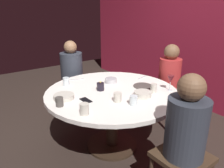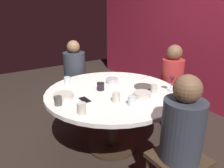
{
  "view_description": "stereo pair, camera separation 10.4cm",
  "coord_description": "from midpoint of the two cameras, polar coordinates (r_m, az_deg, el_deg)",
  "views": [
    {
      "loc": [
        1.8,
        -1.32,
        1.61
      ],
      "look_at": [
        0.0,
        0.0,
        0.8
      ],
      "focal_mm": 34.57,
      "sensor_mm": 36.0,
      "label": 1
    },
    {
      "loc": [
        1.86,
        -1.24,
        1.61
      ],
      "look_at": [
        0.0,
        0.0,
        0.8
      ],
      "focal_mm": 34.57,
      "sensor_mm": 36.0,
      "label": 2
    }
  ],
  "objects": [
    {
      "name": "cup_far_edge",
      "position": [
        2.06,
        4.27,
        -4.32
      ],
      "size": [
        0.08,
        0.08,
        0.09
      ],
      "primitive_type": "cylinder",
      "color": "silver",
      "rests_on": "dining_table"
    },
    {
      "name": "cup_by_right_diner",
      "position": [
        2.37,
        9.69,
        -1.1
      ],
      "size": [
        0.07,
        0.07,
        0.1
      ],
      "primitive_type": "cylinder",
      "color": "beige",
      "rests_on": "dining_table"
    },
    {
      "name": "wine_glass",
      "position": [
        2.44,
        14.06,
        1.12
      ],
      "size": [
        0.08,
        0.08,
        0.18
      ],
      "color": "silver",
      "rests_on": "dining_table"
    },
    {
      "name": "fork_near_plate",
      "position": [
        2.81,
        -10.31,
        1.21
      ],
      "size": [
        0.07,
        0.18,
        0.01
      ],
      "primitive_type": "cube",
      "rotation": [
        0.0,
        0.0,
        -0.32
      ],
      "color": "#B7B7BC",
      "rests_on": "dining_table"
    },
    {
      "name": "dinner_plate",
      "position": [
        2.54,
        7.02,
        -0.56
      ],
      "size": [
        0.22,
        0.22,
        0.01
      ],
      "primitive_type": "cylinder",
      "color": "#4C4742",
      "rests_on": "dining_table"
    },
    {
      "name": "bowl_small_white",
      "position": [
        2.25,
        -13.9,
        -3.31
      ],
      "size": [
        0.21,
        0.21,
        0.05
      ],
      "primitive_type": "cylinder",
      "color": "beige",
      "rests_on": "dining_table"
    },
    {
      "name": "seated_diner_back",
      "position": [
        3.04,
        14.01,
        2.09
      ],
      "size": [
        0.4,
        0.4,
        1.14
      ],
      "rotation": [
        0.0,
        0.0,
        4.71
      ],
      "color": "#3F2D1E",
      "rests_on": "ground"
    },
    {
      "name": "seated_diner_right",
      "position": [
        1.78,
        17.41,
        -11.08
      ],
      "size": [
        0.4,
        0.4,
        1.16
      ],
      "rotation": [
        0.0,
        0.0,
        3.14
      ],
      "color": "#3F2D1E",
      "rests_on": "ground"
    },
    {
      "name": "cell_phone",
      "position": [
        2.18,
        -8.31,
        -4.29
      ],
      "size": [
        0.14,
        0.07,
        0.01
      ],
      "primitive_type": "cube",
      "rotation": [
        0.0,
        0.0,
        4.74
      ],
      "color": "black",
      "rests_on": "dining_table"
    },
    {
      "name": "cup_center_front",
      "position": [
        2.1,
        -15.14,
        -4.57
      ],
      "size": [
        0.07,
        0.07,
        0.09
      ],
      "primitive_type": "cylinder",
      "color": "#4C4742",
      "rests_on": "dining_table"
    },
    {
      "name": "cup_by_left_diner",
      "position": [
        2.62,
        -13.16,
        0.66
      ],
      "size": [
        0.08,
        0.08,
        0.1
      ],
      "primitive_type": "cylinder",
      "color": "silver",
      "rests_on": "dining_table"
    },
    {
      "name": "knife_near_plate",
      "position": [
        2.87,
        7.04,
        1.76
      ],
      "size": [
        0.05,
        0.18,
        0.01
      ],
      "primitive_type": "cube",
      "rotation": [
        0.0,
        0.0,
        0.22
      ],
      "color": "#B7B7BC",
      "rests_on": "dining_table"
    },
    {
      "name": "seated_diner_left",
      "position": [
        3.23,
        -11.49,
        3.39
      ],
      "size": [
        0.4,
        0.4,
        1.16
      ],
      "rotation": [
        0.0,
        0.0,
        6.28
      ],
      "color": "#3F2D1E",
      "rests_on": "ground"
    },
    {
      "name": "cup_beside_wine",
      "position": [
        2.11,
        0.07,
        -3.53
      ],
      "size": [
        0.08,
        0.08,
        0.09
      ],
      "primitive_type": "cylinder",
      "color": "beige",
      "rests_on": "dining_table"
    },
    {
      "name": "dining_table",
      "position": [
        2.45,
        -1.22,
        -4.62
      ],
      "size": [
        1.48,
        1.48,
        0.72
      ],
      "color": "white",
      "rests_on": "ground"
    },
    {
      "name": "bowl_salad_center",
      "position": [
        2.25,
        6.83,
        -2.68
      ],
      "size": [
        0.18,
        0.18,
        0.06
      ],
      "primitive_type": "cylinder",
      "color": "beige",
      "rests_on": "dining_table"
    },
    {
      "name": "candle_holder",
      "position": [
        2.41,
        -4.3,
        -0.69
      ],
      "size": [
        0.08,
        0.08,
        0.11
      ],
      "color": "black",
      "rests_on": "dining_table"
    },
    {
      "name": "ground_plane",
      "position": [
        2.75,
        -1.13,
        -15.9
      ],
      "size": [
        8.0,
        8.0,
        0.0
      ],
      "primitive_type": "plane",
      "color": "#2D231E"
    },
    {
      "name": "cup_near_candle",
      "position": [
        1.89,
        -8.92,
        -6.6
      ],
      "size": [
        0.08,
        0.08,
        0.1
      ],
      "primitive_type": "cylinder",
      "color": "beige",
      "rests_on": "dining_table"
    },
    {
      "name": "bowl_serving_large",
      "position": [
        2.64,
        -1.41,
        0.9
      ],
      "size": [
        0.14,
        0.14,
        0.06
      ],
      "primitive_type": "cylinder",
      "color": "#B7B7BC",
      "rests_on": "dining_table"
    },
    {
      "name": "back_wall",
      "position": [
        3.67,
        24.25,
        13.35
      ],
      "size": [
        6.0,
        0.1,
        2.6
      ],
      "primitive_type": "cube",
      "color": "maroon",
      "rests_on": "ground"
    }
  ]
}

